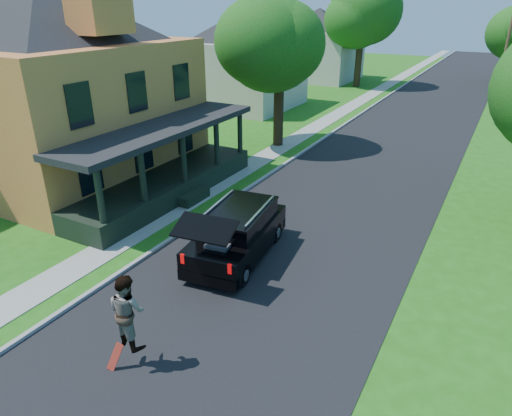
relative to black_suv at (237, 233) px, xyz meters
The scene contains 14 objects.
ground 3.39m from the black_suv, 64.70° to the right, with size 140.00×140.00×0.00m, color #225D12.
street 17.12m from the black_suv, 85.30° to the left, with size 8.00×120.00×0.02m, color black.
curb 17.27m from the black_suv, 98.84° to the left, with size 0.15×120.00×0.12m, color gray.
sidewalk 17.57m from the black_suv, 103.85° to the left, with size 1.30×120.00×0.03m, color #9B9B92.
front_walk 8.70m from the black_suv, 159.43° to the left, with size 6.50×1.20×0.03m, color #9B9B92.
main_house 12.47m from the black_suv, 165.10° to the left, with size 15.56×15.56×10.10m.
neighbor_house_mid 24.50m from the black_suv, 119.90° to the left, with size 12.78×12.78×8.30m.
neighbor_house_far 39.11m from the black_suv, 108.09° to the left, with size 12.78×12.78×8.30m.
black_suv is the anchor object (origin of this frame).
skateboarder 5.47m from the black_suv, 85.78° to the right, with size 0.99×0.83×1.82m.
skateboard 5.80m from the black_suv, 88.23° to the right, with size 0.36×0.31×0.72m.
tree_left_mid 14.07m from the black_suv, 110.58° to the left, with size 6.91×6.59×8.57m.
tree_left_far 35.68m from the black_suv, 101.13° to the left, with size 7.06×6.97×10.81m.
utility_pole_far 35.49m from the black_suv, 80.37° to the left, with size 1.49×0.24×9.58m.
Camera 1 is at (5.56, -8.38, 7.83)m, focal length 32.00 mm.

